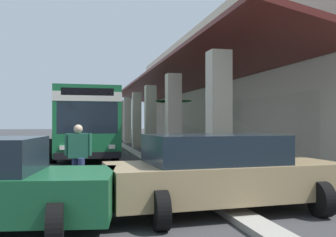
{
  "coord_description": "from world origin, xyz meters",
  "views": [
    {
      "loc": [
        25.32,
        0.41,
        1.73
      ],
      "look_at": [
        6.25,
        4.7,
        1.85
      ],
      "focal_mm": 41.43,
      "sensor_mm": 36.0,
      "label": 1
    }
  ],
  "objects_px": {
    "parked_sedan_tan": "(221,172)",
    "potted_palm": "(171,143)",
    "pedestrian": "(78,154)",
    "transit_bus": "(80,118)"
  },
  "relations": [
    {
      "from": "transit_bus",
      "to": "potted_palm",
      "type": "xyz_separation_m",
      "value": [
        2.16,
        4.28,
        -1.2
      ]
    },
    {
      "from": "parked_sedan_tan",
      "to": "potted_palm",
      "type": "bearing_deg",
      "value": 171.63
    },
    {
      "from": "transit_bus",
      "to": "parked_sedan_tan",
      "type": "bearing_deg",
      "value": 11.24
    },
    {
      "from": "parked_sedan_tan",
      "to": "pedestrian",
      "type": "distance_m",
      "value": 3.93
    },
    {
      "from": "transit_bus",
      "to": "pedestrian",
      "type": "bearing_deg",
      "value": -0.18
    },
    {
      "from": "transit_bus",
      "to": "potted_palm",
      "type": "distance_m",
      "value": 4.94
    },
    {
      "from": "parked_sedan_tan",
      "to": "potted_palm",
      "type": "height_order",
      "value": "potted_palm"
    },
    {
      "from": "transit_bus",
      "to": "pedestrian",
      "type": "xyz_separation_m",
      "value": [
        10.42,
        -0.03,
        -0.94
      ]
    },
    {
      "from": "parked_sedan_tan",
      "to": "potted_palm",
      "type": "distance_m",
      "value": 11.25
    },
    {
      "from": "potted_palm",
      "to": "parked_sedan_tan",
      "type": "bearing_deg",
      "value": -8.37
    }
  ]
}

